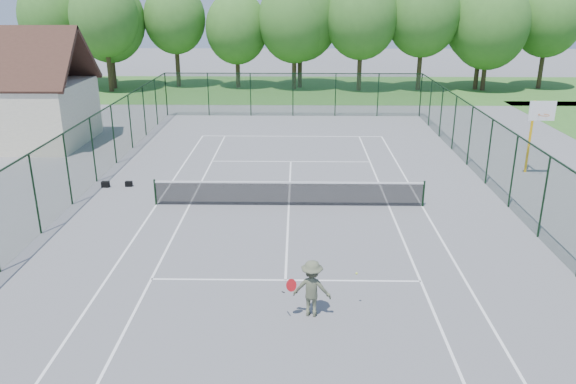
# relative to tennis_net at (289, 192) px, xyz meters

# --- Properties ---
(ground) EXTENTS (140.00, 140.00, 0.00)m
(ground) POSITION_rel_tennis_net_xyz_m (0.00, 0.00, -0.58)
(ground) COLOR slate
(ground) RESTS_ON ground
(grass_far) EXTENTS (80.00, 16.00, 0.01)m
(grass_far) POSITION_rel_tennis_net_xyz_m (0.00, 30.00, -0.57)
(grass_far) COLOR #3C742A
(grass_far) RESTS_ON ground
(court_lines) EXTENTS (11.05, 23.85, 0.01)m
(court_lines) POSITION_rel_tennis_net_xyz_m (0.00, 0.00, -0.57)
(court_lines) COLOR white
(court_lines) RESTS_ON ground
(tennis_net) EXTENTS (11.08, 0.08, 1.10)m
(tennis_net) POSITION_rel_tennis_net_xyz_m (0.00, 0.00, 0.00)
(tennis_net) COLOR black
(tennis_net) RESTS_ON ground
(fence_enclosure) EXTENTS (18.05, 36.05, 3.02)m
(fence_enclosure) POSITION_rel_tennis_net_xyz_m (0.00, 0.00, 0.98)
(fence_enclosure) COLOR #183B21
(fence_enclosure) RESTS_ON ground
(utility_building) EXTENTS (8.60, 6.27, 6.63)m
(utility_building) POSITION_rel_tennis_net_xyz_m (-16.00, 10.00, 2.54)
(utility_building) COLOR beige
(utility_building) RESTS_ON ground
(tree_line_far) EXTENTS (39.40, 6.40, 9.70)m
(tree_line_far) POSITION_rel_tennis_net_xyz_m (0.00, 30.00, 5.42)
(tree_line_far) COLOR #3F311D
(tree_line_far) RESTS_ON ground
(basketball_goal) EXTENTS (1.20, 1.43, 3.65)m
(basketball_goal) POSITION_rel_tennis_net_xyz_m (11.52, 4.34, 1.99)
(basketball_goal) COLOR #FAB30D
(basketball_goal) RESTS_ON ground
(sports_bag_a) EXTENTS (0.35, 0.21, 0.27)m
(sports_bag_a) POSITION_rel_tennis_net_xyz_m (-8.31, 2.17, -0.44)
(sports_bag_a) COLOR black
(sports_bag_a) RESTS_ON ground
(sports_bag_b) EXTENTS (0.31, 0.19, 0.24)m
(sports_bag_b) POSITION_rel_tennis_net_xyz_m (-7.29, 2.31, -0.46)
(sports_bag_b) COLOR black
(sports_bag_b) RESTS_ON ground
(tennis_player) EXTENTS (2.13, 0.84, 1.60)m
(tennis_player) POSITION_rel_tennis_net_xyz_m (0.75, -8.31, 0.23)
(tennis_player) COLOR #555A42
(tennis_player) RESTS_ON ground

